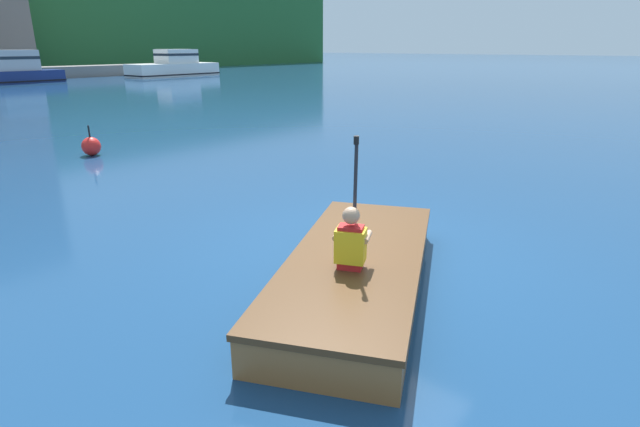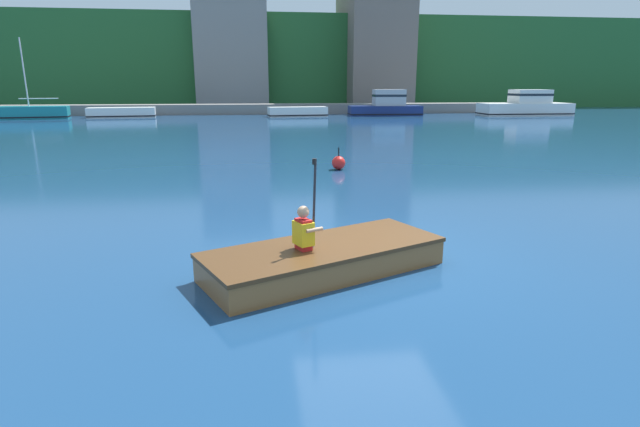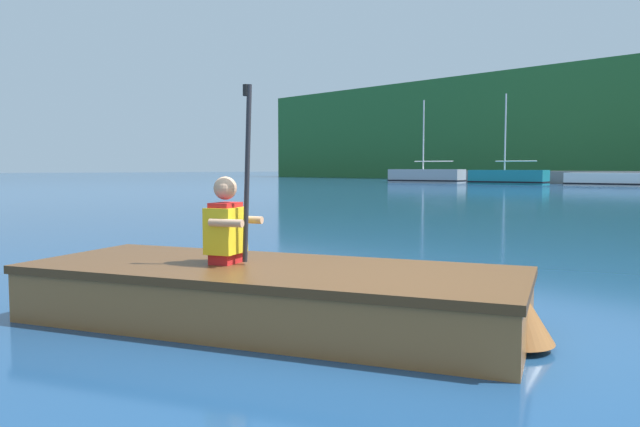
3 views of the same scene
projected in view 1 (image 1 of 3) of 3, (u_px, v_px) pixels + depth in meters
ground_plane at (361, 252)px, 6.39m from camera, size 300.00×300.00×0.00m
moored_boat_dock_west_end at (174, 66)px, 43.04m from camera, size 7.92×2.77×2.23m
moored_boat_dock_center_near at (14, 71)px, 34.82m from camera, size 6.41×2.03×2.24m
rowboat_foreground at (357, 268)px, 5.38m from camera, size 3.80×2.72×0.41m
person_paddler at (351, 240)px, 4.87m from camera, size 0.43×0.43×1.29m
channel_buoy at (91, 146)px, 11.95m from camera, size 0.44×0.44×0.72m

